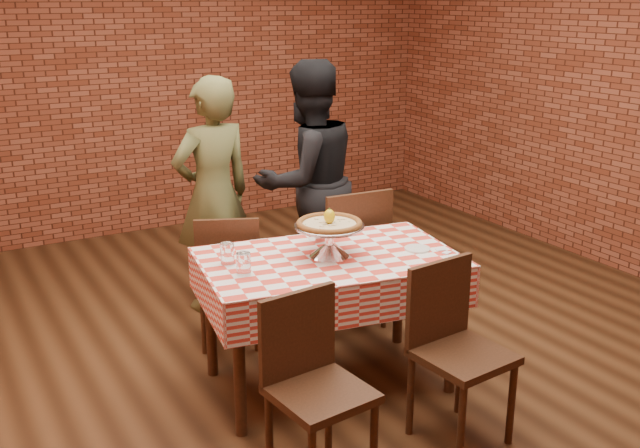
% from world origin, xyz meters
% --- Properties ---
extents(ground, '(6.00, 6.00, 0.00)m').
position_xyz_m(ground, '(0.00, 0.00, 0.00)').
color(ground, black).
rests_on(ground, ground).
extents(back_wall, '(5.50, 0.00, 5.50)m').
position_xyz_m(back_wall, '(0.00, 3.00, 1.45)').
color(back_wall, maroon).
rests_on(back_wall, ground).
extents(table, '(1.45, 1.01, 0.75)m').
position_xyz_m(table, '(-0.16, -0.28, 0.38)').
color(table, '#412213').
rests_on(table, ground).
extents(tablecloth, '(1.50, 1.05, 0.23)m').
position_xyz_m(tablecloth, '(-0.16, -0.28, 0.64)').
color(tablecloth, red).
rests_on(tablecloth, table).
extents(pizza_stand, '(0.51, 0.51, 0.17)m').
position_xyz_m(pizza_stand, '(-0.15, -0.27, 0.84)').
color(pizza_stand, silver).
rests_on(pizza_stand, tablecloth).
extents(pizza, '(0.46, 0.46, 0.03)m').
position_xyz_m(pizza, '(-0.15, -0.27, 0.93)').
color(pizza, beige).
rests_on(pizza, pizza_stand).
extents(lemon, '(0.08, 0.08, 0.08)m').
position_xyz_m(lemon, '(-0.15, -0.27, 0.98)').
color(lemon, yellow).
rests_on(lemon, pizza).
extents(water_glass_left, '(0.08, 0.08, 0.11)m').
position_xyz_m(water_glass_left, '(-0.66, -0.30, 0.82)').
color(water_glass_left, white).
rests_on(water_glass_left, tablecloth).
extents(water_glass_right, '(0.08, 0.08, 0.11)m').
position_xyz_m(water_glass_right, '(-0.68, -0.13, 0.82)').
color(water_glass_right, white).
rests_on(water_glass_right, tablecloth).
extents(side_plate, '(0.16, 0.16, 0.01)m').
position_xyz_m(side_plate, '(0.32, -0.43, 0.76)').
color(side_plate, white).
rests_on(side_plate, tablecloth).
extents(sweetener_packet_a, '(0.06, 0.05, 0.00)m').
position_xyz_m(sweetener_packet_a, '(0.42, -0.56, 0.76)').
color(sweetener_packet_a, white).
rests_on(sweetener_packet_a, tablecloth).
extents(sweetener_packet_b, '(0.05, 0.04, 0.00)m').
position_xyz_m(sweetener_packet_b, '(0.42, -0.50, 0.76)').
color(sweetener_packet_b, white).
rests_on(sweetener_packet_b, tablecloth).
extents(condiment_caddy, '(0.11, 0.09, 0.15)m').
position_xyz_m(condiment_caddy, '(-0.07, -0.03, 0.83)').
color(condiment_caddy, silver).
rests_on(condiment_caddy, tablecloth).
extents(chair_near_left, '(0.43, 0.43, 0.87)m').
position_xyz_m(chair_near_left, '(-0.64, -1.04, 0.43)').
color(chair_near_left, '#412213').
rests_on(chair_near_left, ground).
extents(chair_near_right, '(0.44, 0.44, 0.88)m').
position_xyz_m(chair_near_right, '(0.12, -1.07, 0.44)').
color(chair_near_right, '#412213').
rests_on(chair_near_right, ground).
extents(chair_far_left, '(0.50, 0.50, 0.86)m').
position_xyz_m(chair_far_left, '(-0.42, 0.48, 0.43)').
color(chair_far_left, '#412213').
rests_on(chair_far_left, ground).
extents(chair_far_right, '(0.49, 0.49, 0.94)m').
position_xyz_m(chair_far_right, '(0.34, 0.37, 0.47)').
color(chair_far_right, '#412213').
rests_on(chair_far_right, ground).
extents(diner_olive, '(0.63, 0.46, 1.60)m').
position_xyz_m(diner_olive, '(-0.29, 1.04, 0.80)').
color(diner_olive, brown).
rests_on(diner_olive, ground).
extents(diner_black, '(0.87, 0.71, 1.69)m').
position_xyz_m(diner_black, '(0.37, 0.90, 0.84)').
color(diner_black, black).
rests_on(diner_black, ground).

